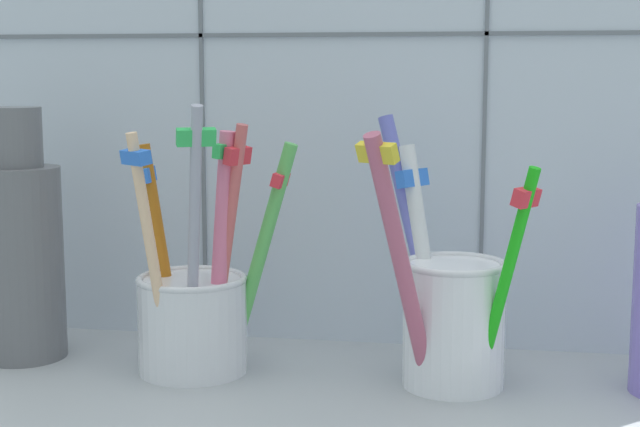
# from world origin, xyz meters

# --- Properties ---
(counter_slab) EXTENTS (0.64, 0.22, 0.02)m
(counter_slab) POSITION_xyz_m (0.00, 0.00, 0.01)
(counter_slab) COLOR #9EA3A8
(counter_slab) RESTS_ON ground
(tile_wall_back) EXTENTS (0.64, 0.02, 0.45)m
(tile_wall_back) POSITION_xyz_m (0.00, 0.12, 0.23)
(tile_wall_back) COLOR silver
(tile_wall_back) RESTS_ON ground
(toothbrush_cup_left) EXTENTS (0.11, 0.09, 0.19)m
(toothbrush_cup_left) POSITION_xyz_m (-0.09, 0.02, 0.07)
(toothbrush_cup_left) COLOR white
(toothbrush_cup_left) RESTS_ON counter_slab
(toothbrush_cup_right) EXTENTS (0.11, 0.12, 0.18)m
(toothbrush_cup_right) POSITION_xyz_m (0.09, 0.02, 0.07)
(toothbrush_cup_right) COLOR white
(toothbrush_cup_right) RESTS_ON counter_slab
(ceramic_vase) EXTENTS (0.06, 0.06, 0.18)m
(ceramic_vase) POSITION_xyz_m (-0.22, 0.03, 0.10)
(ceramic_vase) COLOR slate
(ceramic_vase) RESTS_ON counter_slab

